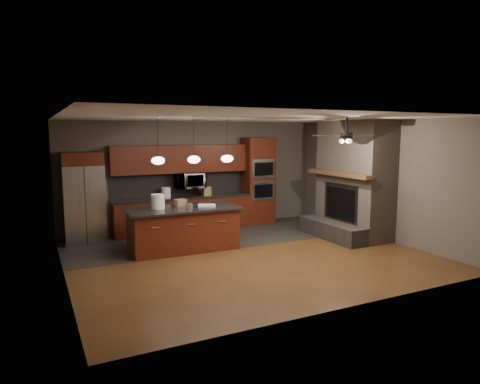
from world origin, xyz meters
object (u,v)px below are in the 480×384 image
microwave (190,180)px  white_bucket (158,201)px  paint_can (189,206)px  cardboard_box (180,203)px  counter_box (207,191)px  paint_tray (207,205)px  oven_tower (258,181)px  kitchen_island (183,229)px  refrigerator (83,198)px  counter_bucket (166,193)px

microwave → white_bucket: size_ratio=2.40×
white_bucket → paint_can: white_bucket is taller
cardboard_box → counter_box: bearing=35.5°
paint_can → paint_tray: paint_can is taller
oven_tower → cardboard_box: size_ratio=10.21×
kitchen_island → oven_tower: bearing=32.8°
microwave → cardboard_box: size_ratio=3.14×
white_bucket → paint_tray: bearing=-10.9°
refrigerator → paint_tray: size_ratio=5.58×
oven_tower → kitchen_island: size_ratio=0.98×
cardboard_box → counter_bucket: bearing=71.4°
kitchen_island → cardboard_box: (0.02, 0.24, 0.53)m
refrigerator → paint_tray: refrigerator is taller
oven_tower → counter_box: 1.55m
paint_tray → counter_bucket: bearing=122.3°
oven_tower → refrigerator: 4.58m
oven_tower → kitchen_island: oven_tower is taller
cardboard_box → oven_tower: bearing=13.7°
paint_tray → cardboard_box: 0.58m
paint_can → counter_bucket: counter_bucket is taller
refrigerator → kitchen_island: refrigerator is taller
refrigerator → paint_can: 2.60m
microwave → paint_can: (-0.71, -1.91, -0.32)m
microwave → paint_can: microwave is taller
refrigerator → white_bucket: bearing=-48.1°
cardboard_box → counter_bucket: counter_bucket is taller
oven_tower → paint_tray: oven_tower is taller
refrigerator → cardboard_box: size_ratio=8.92×
refrigerator → counter_box: bearing=0.6°
white_bucket → paint_can: (0.58, -0.31, -0.10)m
refrigerator → counter_box: (3.04, 0.03, -0.03)m
refrigerator → paint_can: size_ratio=12.49×
kitchen_island → counter_bucket: (0.13, 1.69, 0.57)m
microwave → counter_bucket: microwave is taller
paint_tray → cardboard_box: size_ratio=1.60×
paint_tray → counter_box: counter_box is taller
microwave → counter_box: size_ratio=3.28×
paint_can → counter_box: size_ratio=0.75×
kitchen_island → cardboard_box: bearing=85.8°
paint_tray → counter_box: (0.69, 1.70, 0.07)m
counter_box → microwave: bearing=172.0°
oven_tower → white_bucket: oven_tower is taller
oven_tower → counter_box: size_ratio=10.68×
paint_can → oven_tower: bearing=34.7°
white_bucket → kitchen_island: bearing=-15.6°
white_bucket → counter_box: 2.28m
oven_tower → counter_bucket: 2.62m
refrigerator → white_bucket: (1.32, -1.47, 0.03)m
white_bucket → paint_tray: 1.06m
refrigerator → white_bucket: 1.98m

